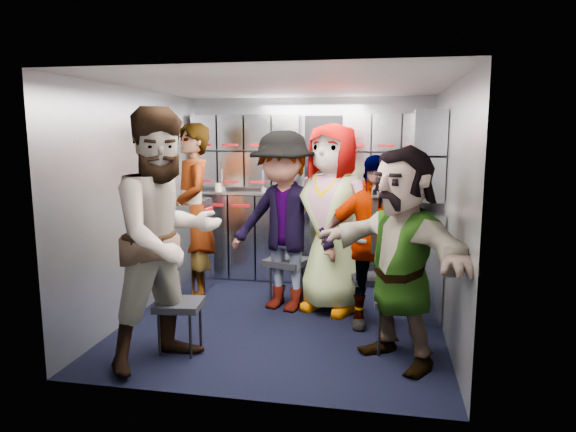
% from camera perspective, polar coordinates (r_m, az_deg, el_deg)
% --- Properties ---
extents(floor, '(3.00, 3.00, 0.00)m').
position_cam_1_polar(floor, '(4.85, -0.24, -11.25)').
color(floor, black).
rests_on(floor, ground).
extents(wall_back, '(2.80, 0.04, 2.10)m').
position_cam_1_polar(wall_back, '(6.06, 2.44, 3.09)').
color(wall_back, '#959CA3').
rests_on(wall_back, ground).
extents(wall_left, '(0.04, 3.00, 2.10)m').
position_cam_1_polar(wall_left, '(5.04, -16.08, 1.50)').
color(wall_left, '#959CA3').
rests_on(wall_left, ground).
extents(wall_right, '(0.04, 3.00, 2.10)m').
position_cam_1_polar(wall_right, '(4.54, 17.38, 0.62)').
color(wall_right, '#959CA3').
rests_on(wall_right, ground).
extents(ceiling, '(2.80, 3.00, 0.02)m').
position_cam_1_polar(ceiling, '(4.56, -0.26, 14.31)').
color(ceiling, silver).
rests_on(ceiling, wall_back).
extents(cart_bank_back, '(2.68, 0.38, 0.99)m').
position_cam_1_polar(cart_bank_back, '(5.94, 2.11, -2.45)').
color(cart_bank_back, '#9FA3AF').
rests_on(cart_bank_back, ground).
extents(cart_bank_left, '(0.38, 0.76, 0.99)m').
position_cam_1_polar(cart_bank_left, '(5.56, -11.29, -3.44)').
color(cart_bank_left, '#9FA3AF').
rests_on(cart_bank_left, ground).
extents(counter, '(2.68, 0.42, 0.03)m').
position_cam_1_polar(counter, '(5.85, 2.14, 2.54)').
color(counter, silver).
rests_on(counter, cart_bank_back).
extents(locker_bank_back, '(2.68, 0.28, 0.82)m').
position_cam_1_polar(locker_bank_back, '(5.88, 2.26, 7.21)').
color(locker_bank_back, '#9FA3AF').
rests_on(locker_bank_back, wall_back).
extents(locker_bank_right, '(0.28, 1.00, 0.82)m').
position_cam_1_polar(locker_bank_right, '(5.18, 15.07, 6.63)').
color(locker_bank_right, '#9FA3AF').
rests_on(locker_bank_right, wall_right).
extents(right_cabinet, '(0.28, 1.20, 1.00)m').
position_cam_1_polar(right_cabinet, '(5.21, 14.70, -4.34)').
color(right_cabinet, '#9FA3AF').
rests_on(right_cabinet, ground).
extents(coffee_niche, '(0.46, 0.16, 0.84)m').
position_cam_1_polar(coffee_niche, '(5.91, 4.08, 7.01)').
color(coffee_niche, black).
rests_on(coffee_niche, wall_back).
extents(red_latch_strip, '(2.60, 0.02, 0.03)m').
position_cam_1_polar(red_latch_strip, '(5.68, 1.84, 0.95)').
color(red_latch_strip, maroon).
rests_on(red_latch_strip, cart_bank_back).
extents(jump_seat_near_left, '(0.38, 0.36, 0.41)m').
position_cam_1_polar(jump_seat_near_left, '(4.13, -11.98, -9.88)').
color(jump_seat_near_left, black).
rests_on(jump_seat_near_left, ground).
extents(jump_seat_mid_left, '(0.48, 0.47, 0.45)m').
position_cam_1_polar(jump_seat_mid_left, '(5.15, -0.12, -5.35)').
color(jump_seat_mid_left, black).
rests_on(jump_seat_mid_left, ground).
extents(jump_seat_center, '(0.50, 0.49, 0.46)m').
position_cam_1_polar(jump_seat_center, '(5.14, 5.02, -5.38)').
color(jump_seat_center, black).
rests_on(jump_seat_center, ground).
extents(jump_seat_mid_right, '(0.40, 0.39, 0.40)m').
position_cam_1_polar(jump_seat_mid_right, '(4.79, 9.23, -7.13)').
color(jump_seat_mid_right, black).
rests_on(jump_seat_mid_right, ground).
extents(jump_seat_near_right, '(0.39, 0.37, 0.44)m').
position_cam_1_polar(jump_seat_near_right, '(4.12, 12.14, -9.47)').
color(jump_seat_near_right, black).
rests_on(jump_seat_near_right, ground).
extents(attendant_standing, '(0.71, 0.78, 1.79)m').
position_cam_1_polar(attendant_standing, '(5.32, -10.53, 0.42)').
color(attendant_standing, black).
rests_on(attendant_standing, ground).
extents(attendant_arc_a, '(1.10, 1.16, 1.88)m').
position_cam_1_polar(attendant_arc_a, '(3.82, -13.30, -2.46)').
color(attendant_arc_a, black).
rests_on(attendant_arc_a, ground).
extents(attendant_arc_b, '(1.25, 0.95, 1.72)m').
position_cam_1_polar(attendant_arc_b, '(4.88, -0.52, -0.65)').
color(attendant_arc_b, black).
rests_on(attendant_arc_b, ground).
extents(attendant_arc_c, '(1.02, 0.85, 1.79)m').
position_cam_1_polar(attendant_arc_c, '(4.87, 4.89, -0.30)').
color(attendant_arc_c, black).
rests_on(attendant_arc_c, ground).
extents(attendant_arc_d, '(0.90, 0.39, 1.51)m').
position_cam_1_polar(attendant_arc_d, '(4.51, 9.30, -2.90)').
color(attendant_arc_d, black).
rests_on(attendant_arc_d, ground).
extents(attendant_arc_e, '(1.39, 1.40, 1.61)m').
position_cam_1_polar(attendant_arc_e, '(3.83, 12.41, -4.41)').
color(attendant_arc_e, black).
rests_on(attendant_arc_e, ground).
extents(bottle_left, '(0.07, 0.07, 0.25)m').
position_cam_1_polar(bottle_left, '(6.02, -7.26, 3.99)').
color(bottle_left, white).
rests_on(bottle_left, counter).
extents(bottle_mid, '(0.06, 0.06, 0.24)m').
position_cam_1_polar(bottle_mid, '(5.89, -2.73, 3.91)').
color(bottle_mid, white).
rests_on(bottle_mid, counter).
extents(bottle_right, '(0.06, 0.06, 0.25)m').
position_cam_1_polar(bottle_right, '(5.73, 12.46, 3.58)').
color(bottle_right, white).
rests_on(bottle_right, counter).
extents(cup_left, '(0.08, 0.08, 0.09)m').
position_cam_1_polar(cup_left, '(6.03, -7.71, 3.23)').
color(cup_left, beige).
rests_on(cup_left, counter).
extents(cup_right, '(0.07, 0.07, 0.10)m').
position_cam_1_polar(cup_right, '(5.74, 6.84, 2.97)').
color(cup_right, beige).
rests_on(cup_right, counter).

